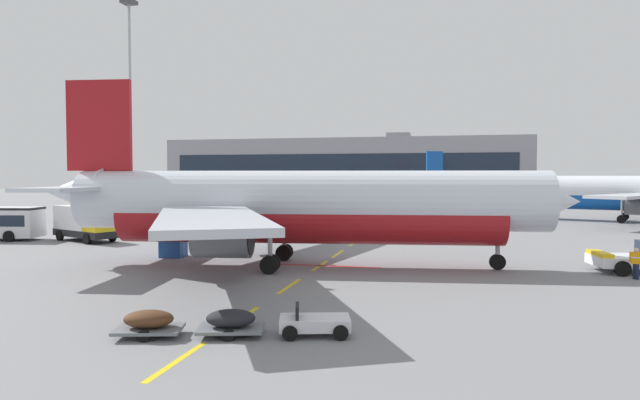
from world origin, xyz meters
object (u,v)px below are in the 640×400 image
Objects in this scene: airliner_far_center at (384,189)px; baggage_train at (232,322)px; catering_truck at (84,223)px; ground_power_truck at (297,216)px; apron_light_mast_near at (130,86)px; airliner_far_right at (612,192)px; ground_crew_worker at (636,261)px; uld_cargo_container at (173,246)px; airliner_foreground at (299,206)px.

airliner_far_center is 84.87m from baggage_train.
catering_truck is 0.85× the size of baggage_train.
ground_power_truck is 34.73m from apron_light_mast_near.
airliner_far_right is 41.44m from ground_power_truck.
ground_crew_worker is 66.41m from apron_light_mast_near.
baggage_train is 64.73m from apron_light_mast_near.
uld_cargo_container is (-11.89, 17.89, 0.28)m from baggage_train.
ground_power_truck is at bearing 106.38° from airliner_foreground.
ground_power_truck is 38.60m from baggage_train.
airliner_foreground reaches higher than ground_crew_worker.
ground_power_truck is at bearing 140.37° from ground_crew_worker.
catering_truck reaches higher than ground_crew_worker.
airliner_far_center is at bearing 72.01° from catering_truck.
apron_light_mast_near is (-11.46, 26.10, 16.46)m from catering_truck.
catering_truck is 20.56m from ground_power_truck.
uld_cargo_container is at bearing -95.95° from airliner_far_center.
airliner_foreground is at bearing -21.97° from catering_truck.
ground_crew_worker is (-9.18, -43.15, -2.66)m from airliner_far_right.
airliner_far_center is 0.82× the size of airliner_far_right.
airliner_far_right reaches higher than airliner_far_center.
airliner_foreground is at bearing -73.62° from ground_power_truck.
airliner_foreground is at bearing 96.61° from baggage_train.
airliner_foreground is 68.95m from airliner_far_center.
airliner_foreground is 52.11m from airliner_far_right.
airliner_far_right is 18.18× the size of uld_cargo_container.
airliner_far_right reaches higher than ground_power_truck.
airliner_foreground is 10.75m from uld_cargo_container.
airliner_foreground is 24.39m from catering_truck.
apron_light_mast_near reaches higher than airliner_foreground.
baggage_train is 4.96× the size of uld_cargo_container.
catering_truck is at bearing -66.29° from apron_light_mast_near.
apron_light_mast_near is at bearing -132.50° from airliner_far_center.
airliner_far_center is 3.55× the size of catering_truck.
airliner_far_center is at bearing 141.45° from airliner_far_right.
baggage_train is at bearing -56.39° from uld_cargo_container.
catering_truck is 4.22× the size of uld_cargo_container.
catering_truck reaches higher than baggage_train.
baggage_train is at bearing -138.39° from ground_crew_worker.
airliner_far_right is (28.98, 43.31, -0.26)m from airliner_foreground.
ground_power_truck is at bearing 79.62° from uld_cargo_container.
ground_crew_worker is (22.90, -68.71, -2.34)m from airliner_far_center.
ground_power_truck is 20.14m from uld_cargo_container.
airliner_foreground is 1.33× the size of airliner_far_center.
airliner_far_right is 61.87m from catering_truck.
catering_truck is 1.01× the size of ground_power_truck.
ground_crew_worker is 1.03× the size of uld_cargo_container.
baggage_train is 4.84× the size of ground_crew_worker.
airliner_far_center is 62.89m from catering_truck.
uld_cargo_container is (-10.06, 2.09, -3.15)m from airliner_foreground.
apron_light_mast_near is at bearing 125.09° from baggage_train.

